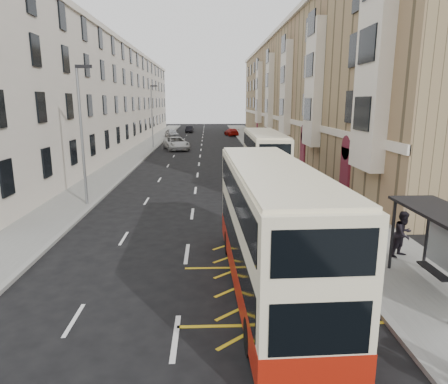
{
  "coord_description": "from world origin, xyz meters",
  "views": [
    {
      "loc": [
        0.91,
        -11.56,
        6.18
      ],
      "look_at": [
        1.68,
        7.4,
        1.83
      ],
      "focal_mm": 32.0,
      "sensor_mm": 36.0,
      "label": 1
    }
  ],
  "objects_px": {
    "white_van": "(176,143)",
    "car_dark": "(189,129)",
    "car_silver": "(172,133)",
    "car_red": "(232,132)",
    "double_decker_rear": "(264,159)",
    "double_decker_front": "(271,229)",
    "street_lamp_far": "(152,113)",
    "pedestrian_far": "(370,250)",
    "pedestrian_mid": "(403,234)",
    "street_lamp_near": "(82,128)"
  },
  "relations": [
    {
      "from": "street_lamp_near",
      "to": "pedestrian_far",
      "type": "xyz_separation_m",
      "value": [
        12.99,
        -10.39,
        -3.64
      ]
    },
    {
      "from": "double_decker_rear",
      "to": "car_dark",
      "type": "xyz_separation_m",
      "value": [
        -7.78,
        52.08,
        -1.4
      ]
    },
    {
      "from": "pedestrian_mid",
      "to": "car_silver",
      "type": "xyz_separation_m",
      "value": [
        -13.76,
        53.83,
        -0.3
      ]
    },
    {
      "from": "pedestrian_mid",
      "to": "street_lamp_far",
      "type": "bearing_deg",
      "value": 79.72
    },
    {
      "from": "street_lamp_near",
      "to": "pedestrian_mid",
      "type": "xyz_separation_m",
      "value": [
        14.91,
        -8.96,
        -3.57
      ]
    },
    {
      "from": "double_decker_rear",
      "to": "car_red",
      "type": "bearing_deg",
      "value": 90.56
    },
    {
      "from": "street_lamp_near",
      "to": "car_dark",
      "type": "height_order",
      "value": "street_lamp_near"
    },
    {
      "from": "pedestrian_mid",
      "to": "white_van",
      "type": "xyz_separation_m",
      "value": [
        -11.72,
        37.18,
        -0.25
      ]
    },
    {
      "from": "street_lamp_far",
      "to": "car_red",
      "type": "bearing_deg",
      "value": 58.85
    },
    {
      "from": "white_van",
      "to": "car_dark",
      "type": "height_order",
      "value": "white_van"
    },
    {
      "from": "street_lamp_near",
      "to": "pedestrian_mid",
      "type": "height_order",
      "value": "street_lamp_near"
    },
    {
      "from": "pedestrian_mid",
      "to": "car_dark",
      "type": "height_order",
      "value": "pedestrian_mid"
    },
    {
      "from": "street_lamp_far",
      "to": "white_van",
      "type": "relative_size",
      "value": 1.36
    },
    {
      "from": "pedestrian_mid",
      "to": "car_dark",
      "type": "distance_m",
      "value": 67.1
    },
    {
      "from": "street_lamp_far",
      "to": "pedestrian_far",
      "type": "distance_m",
      "value": 42.58
    },
    {
      "from": "pedestrian_mid",
      "to": "car_red",
      "type": "relative_size",
      "value": 0.41
    },
    {
      "from": "pedestrian_far",
      "to": "double_decker_rear",
      "type": "bearing_deg",
      "value": -56.89
    },
    {
      "from": "double_decker_rear",
      "to": "car_silver",
      "type": "height_order",
      "value": "double_decker_rear"
    },
    {
      "from": "street_lamp_near",
      "to": "street_lamp_far",
      "type": "xyz_separation_m",
      "value": [
        0.0,
        30.0,
        0.0
      ]
    },
    {
      "from": "street_lamp_far",
      "to": "white_van",
      "type": "height_order",
      "value": "street_lamp_far"
    },
    {
      "from": "double_decker_rear",
      "to": "white_van",
      "type": "relative_size",
      "value": 1.71
    },
    {
      "from": "white_van",
      "to": "car_red",
      "type": "distance_m",
      "value": 22.51
    },
    {
      "from": "pedestrian_mid",
      "to": "white_van",
      "type": "height_order",
      "value": "pedestrian_mid"
    },
    {
      "from": "double_decker_rear",
      "to": "double_decker_front",
      "type": "bearing_deg",
      "value": -96.42
    },
    {
      "from": "street_lamp_near",
      "to": "pedestrian_far",
      "type": "height_order",
      "value": "street_lamp_near"
    },
    {
      "from": "pedestrian_mid",
      "to": "car_dark",
      "type": "xyz_separation_m",
      "value": [
        -11.33,
        66.13,
        -0.43
      ]
    },
    {
      "from": "street_lamp_far",
      "to": "double_decker_rear",
      "type": "relative_size",
      "value": 0.8
    },
    {
      "from": "double_decker_rear",
      "to": "pedestrian_far",
      "type": "height_order",
      "value": "double_decker_rear"
    },
    {
      "from": "pedestrian_mid",
      "to": "pedestrian_far",
      "type": "xyz_separation_m",
      "value": [
        -1.91,
        -1.43,
        -0.07
      ]
    },
    {
      "from": "street_lamp_far",
      "to": "car_silver",
      "type": "xyz_separation_m",
      "value": [
        1.15,
        14.87,
        -3.87
      ]
    },
    {
      "from": "street_lamp_far",
      "to": "double_decker_front",
      "type": "distance_m",
      "value": 42.48
    },
    {
      "from": "street_lamp_far",
      "to": "double_decker_front",
      "type": "relative_size",
      "value": 0.75
    },
    {
      "from": "white_van",
      "to": "double_decker_front",
      "type": "bearing_deg",
      "value": -96.06
    },
    {
      "from": "street_lamp_near",
      "to": "double_decker_front",
      "type": "xyz_separation_m",
      "value": [
        9.26,
        -11.38,
        -2.49
      ]
    },
    {
      "from": "double_decker_rear",
      "to": "pedestrian_far",
      "type": "bearing_deg",
      "value": -83.12
    },
    {
      "from": "double_decker_rear",
      "to": "pedestrian_far",
      "type": "relative_size",
      "value": 5.92
    },
    {
      "from": "street_lamp_near",
      "to": "white_van",
      "type": "relative_size",
      "value": 1.36
    },
    {
      "from": "double_decker_front",
      "to": "pedestrian_mid",
      "type": "xyz_separation_m",
      "value": [
        5.65,
        2.42,
        -1.07
      ]
    },
    {
      "from": "double_decker_rear",
      "to": "car_dark",
      "type": "height_order",
      "value": "double_decker_rear"
    },
    {
      "from": "car_dark",
      "to": "car_red",
      "type": "relative_size",
      "value": 0.86
    },
    {
      "from": "car_silver",
      "to": "car_red",
      "type": "relative_size",
      "value": 1.0
    },
    {
      "from": "double_decker_rear",
      "to": "pedestrian_far",
      "type": "distance_m",
      "value": 15.59
    },
    {
      "from": "double_decker_rear",
      "to": "white_van",
      "type": "height_order",
      "value": "double_decker_rear"
    },
    {
      "from": "street_lamp_far",
      "to": "pedestrian_far",
      "type": "xyz_separation_m",
      "value": [
        12.99,
        -40.39,
        -3.64
      ]
    },
    {
      "from": "pedestrian_mid",
      "to": "white_van",
      "type": "distance_m",
      "value": 38.99
    },
    {
      "from": "double_decker_front",
      "to": "car_silver",
      "type": "distance_m",
      "value": 56.85
    },
    {
      "from": "pedestrian_far",
      "to": "pedestrian_mid",
      "type": "bearing_deg",
      "value": -116.26
    },
    {
      "from": "car_dark",
      "to": "street_lamp_far",
      "type": "bearing_deg",
      "value": -94.57
    },
    {
      "from": "double_decker_front",
      "to": "white_van",
      "type": "bearing_deg",
      "value": 96.95
    },
    {
      "from": "street_lamp_near",
      "to": "car_dark",
      "type": "bearing_deg",
      "value": 86.42
    }
  ]
}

